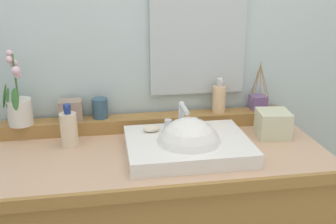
{
  "coord_description": "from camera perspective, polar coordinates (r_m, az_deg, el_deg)",
  "views": [
    {
      "loc": [
        -0.18,
        -1.4,
        1.51
      ],
      "look_at": [
        0.05,
        -0.01,
        1.01
      ],
      "focal_mm": 41.86,
      "sensor_mm": 36.0,
      "label": 1
    }
  ],
  "objects": [
    {
      "name": "lotion_bottle",
      "position": [
        1.61,
        -14.24,
        -2.37
      ],
      "size": [
        0.07,
        0.07,
        0.18
      ],
      "color": "beige",
      "rests_on": "vanity_cabinet"
    },
    {
      "name": "tissue_box",
      "position": [
        1.72,
        15.03,
        -1.67
      ],
      "size": [
        0.14,
        0.14,
        0.11
      ],
      "primitive_type": "cube",
      "rotation": [
        0.0,
        0.0,
        -0.12
      ],
      "color": "beige",
      "rests_on": "vanity_cabinet"
    },
    {
      "name": "soap_dispenser",
      "position": [
        1.79,
        7.44,
        2.0
      ],
      "size": [
        0.06,
        0.06,
        0.16
      ],
      "color": "#E4B988",
      "rests_on": "back_ledge"
    },
    {
      "name": "tumbler_cup",
      "position": [
        1.73,
        -9.87,
        0.55
      ],
      "size": [
        0.07,
        0.07,
        0.09
      ],
      "primitive_type": "cylinder",
      "color": "#35536A",
      "rests_on": "back_ledge"
    },
    {
      "name": "sink_basin",
      "position": [
        1.52,
        2.96,
        -5.32
      ],
      "size": [
        0.47,
        0.37,
        0.28
      ],
      "color": "white",
      "rests_on": "vanity_cabinet"
    },
    {
      "name": "wall_back",
      "position": [
        1.83,
        -3.66,
        10.27
      ],
      "size": [
        3.03,
        0.2,
        2.44
      ],
      "primitive_type": "cube",
      "color": "silver",
      "rests_on": "ground"
    },
    {
      "name": "back_ledge",
      "position": [
        1.76,
        -2.87,
        -1.49
      ],
      "size": [
        1.26,
        0.09,
        0.06
      ],
      "primitive_type": "cube",
      "color": "#A1733B",
      "rests_on": "vanity_cabinet"
    },
    {
      "name": "soap_bar",
      "position": [
        1.58,
        -2.47,
        -2.45
      ],
      "size": [
        0.07,
        0.04,
        0.02
      ],
      "primitive_type": "ellipsoid",
      "color": "beige",
      "rests_on": "sink_basin"
    },
    {
      "name": "trinket_box",
      "position": [
        1.74,
        -13.98,
        0.32
      ],
      "size": [
        0.1,
        0.08,
        0.09
      ],
      "primitive_type": "cube",
      "rotation": [
        0.0,
        0.0,
        0.02
      ],
      "color": "gray",
      "rests_on": "back_ledge"
    },
    {
      "name": "potted_plant",
      "position": [
        1.73,
        -20.91,
        0.84
      ],
      "size": [
        0.12,
        0.11,
        0.31
      ],
      "color": "silver",
      "rests_on": "back_ledge"
    },
    {
      "name": "mirror",
      "position": [
        1.75,
        4.45,
        11.69
      ],
      "size": [
        0.43,
        0.02,
        0.56
      ],
      "primitive_type": "cube",
      "color": "silver"
    },
    {
      "name": "reed_diffuser",
      "position": [
        1.87,
        12.99,
        1.48
      ],
      "size": [
        0.1,
        0.1,
        0.22
      ],
      "color": "#755694",
      "rests_on": "back_ledge"
    }
  ]
}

